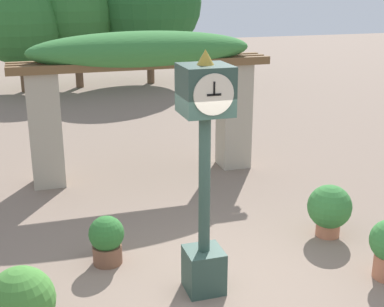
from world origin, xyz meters
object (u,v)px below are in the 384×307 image
(potted_plant_near_right, at_px, (21,305))
(potted_plant_far_left, at_px, (329,209))
(potted_plant_far_right, at_px, (107,239))
(pedestal_clock, at_px, (205,165))

(potted_plant_near_right, xyz_separation_m, potted_plant_far_left, (4.47, 1.41, -0.09))
(potted_plant_near_right, bearing_deg, potted_plant_far_right, 54.62)
(potted_plant_far_left, xyz_separation_m, potted_plant_far_right, (-3.36, 0.15, -0.08))
(pedestal_clock, relative_size, potted_plant_far_left, 3.71)
(potted_plant_far_left, distance_m, potted_plant_far_right, 3.37)
(pedestal_clock, height_order, potted_plant_far_left, pedestal_clock)
(potted_plant_near_right, relative_size, potted_plant_far_right, 1.37)
(potted_plant_far_left, height_order, potted_plant_far_right, potted_plant_far_left)
(potted_plant_far_right, bearing_deg, pedestal_clock, -44.42)
(potted_plant_near_right, distance_m, potted_plant_far_left, 4.69)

